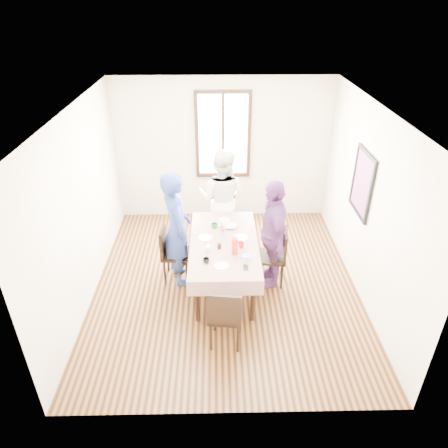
{
  "coord_description": "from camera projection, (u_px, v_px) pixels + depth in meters",
  "views": [
    {
      "loc": [
        -0.13,
        -5.07,
        4.02
      ],
      "look_at": [
        -0.03,
        -0.06,
        1.1
      ],
      "focal_mm": 32.91,
      "sensor_mm": 36.0,
      "label": 1
    }
  ],
  "objects": [
    {
      "name": "chair_left",
      "position": [
        176.0,
        254.0,
        6.3
      ],
      "size": [
        0.44,
        0.44,
        0.91
      ],
      "primitive_type": "cube",
      "rotation": [
        0.0,
        0.0,
        -1.62
      ],
      "color": "black",
      "rests_on": "ground"
    },
    {
      "name": "person_right",
      "position": [
        272.0,
        234.0,
        6.02
      ],
      "size": [
        0.51,
        1.04,
        1.72
      ],
      "primitive_type": "imported",
      "rotation": [
        0.0,
        0.0,
        -1.48
      ],
      "color": "#62356C",
      "rests_on": "ground"
    },
    {
      "name": "window_frame",
      "position": [
        223.0,
        135.0,
        7.5
      ],
      "size": [
        1.02,
        0.06,
        1.62
      ],
      "primitive_type": "cube",
      "color": "black",
      "rests_on": "back_wall"
    },
    {
      "name": "mug_green",
      "position": [
        215.0,
        226.0,
        6.35
      ],
      "size": [
        0.13,
        0.13,
        0.08
      ],
      "primitive_type": "imported",
      "rotation": [
        0.0,
        0.0,
        -0.44
      ],
      "color": "#0C7226",
      "rests_on": "tablecloth"
    },
    {
      "name": "plate_near",
      "position": [
        221.0,
        266.0,
        5.5
      ],
      "size": [
        0.2,
        0.2,
        0.01
      ],
      "primitive_type": "cylinder",
      "color": "white",
      "rests_on": "tablecloth"
    },
    {
      "name": "back_wall",
      "position": [
        223.0,
        150.0,
        7.67
      ],
      "size": [
        4.0,
        0.0,
        4.0
      ],
      "primitive_type": "plane",
      "rotation": [
        1.57,
        0.0,
        0.0
      ],
      "color": "beige",
      "rests_on": "ground"
    },
    {
      "name": "window_pane",
      "position": [
        223.0,
        135.0,
        7.51
      ],
      "size": [
        0.9,
        0.02,
        1.5
      ],
      "primitive_type": "cube",
      "color": "white",
      "rests_on": "back_wall"
    },
    {
      "name": "mug_black",
      "position": [
        206.0,
        260.0,
        5.55
      ],
      "size": [
        0.12,
        0.12,
        0.07
      ],
      "primitive_type": "imported",
      "rotation": [
        0.0,
        0.0,
        -0.39
      ],
      "color": "black",
      "rests_on": "tablecloth"
    },
    {
      "name": "butter_tub",
      "position": [
        246.0,
        258.0,
        5.6
      ],
      "size": [
        0.13,
        0.13,
        0.06
      ],
      "primitive_type": "cylinder",
      "color": "white",
      "rests_on": "tablecloth"
    },
    {
      "name": "jam_jar",
      "position": [
        219.0,
        246.0,
        5.85
      ],
      "size": [
        0.06,
        0.06,
        0.08
      ],
      "primitive_type": "cylinder",
      "color": "black",
      "rests_on": "tablecloth"
    },
    {
      "name": "plate_right",
      "position": [
        242.0,
        238.0,
        6.11
      ],
      "size": [
        0.2,
        0.2,
        0.01
      ],
      "primitive_type": "cylinder",
      "color": "white",
      "rests_on": "tablecloth"
    },
    {
      "name": "chair_far",
      "position": [
        223.0,
        220.0,
        7.2
      ],
      "size": [
        0.45,
        0.45,
        0.91
      ],
      "primitive_type": "cube",
      "rotation": [
        0.0,
        0.0,
        3.06
      ],
      "color": "black",
      "rests_on": "ground"
    },
    {
      "name": "juice_carton",
      "position": [
        235.0,
        246.0,
        5.69
      ],
      "size": [
        0.08,
        0.08,
        0.25
      ],
      "primitive_type": "cube",
      "color": "red",
      "rests_on": "tablecloth"
    },
    {
      "name": "chair_right",
      "position": [
        272.0,
        257.0,
        6.23
      ],
      "size": [
        0.48,
        0.48,
        0.91
      ],
      "primitive_type": "cube",
      "rotation": [
        0.0,
        0.0,
        1.42
      ],
      "color": "black",
      "rests_on": "ground"
    },
    {
      "name": "tablecloth",
      "position": [
        224.0,
        243.0,
        6.02
      ],
      "size": [
        0.99,
        1.85,
        0.01
      ],
      "primitive_type": "cube",
      "color": "#5B150D",
      "rests_on": "dining_table"
    },
    {
      "name": "plate_left",
      "position": [
        205.0,
        238.0,
        6.11
      ],
      "size": [
        0.2,
        0.2,
        0.01
      ],
      "primitive_type": "cylinder",
      "color": "white",
      "rests_on": "tablecloth"
    },
    {
      "name": "flower_bunch",
      "position": [
        222.0,
        229.0,
        6.0
      ],
      "size": [
        0.09,
        0.09,
        0.1
      ],
      "primitive_type": null,
      "color": "yellow",
      "rests_on": "flower_vase"
    },
    {
      "name": "smartphone",
      "position": [
        246.0,
        268.0,
        5.47
      ],
      "size": [
        0.07,
        0.13,
        0.01
      ],
      "primitive_type": "cube",
      "color": "black",
      "rests_on": "tablecloth"
    },
    {
      "name": "flower_vase",
      "position": [
        222.0,
        236.0,
        6.05
      ],
      "size": [
        0.06,
        0.06,
        0.13
      ],
      "primitive_type": "cylinder",
      "color": "silver",
      "rests_on": "tablecloth"
    },
    {
      "name": "serving_bowl",
      "position": [
        230.0,
        226.0,
        6.36
      ],
      "size": [
        0.25,
        0.25,
        0.05
      ],
      "primitive_type": "imported",
      "rotation": [
        0.0,
        0.0,
        -0.22
      ],
      "color": "white",
      "rests_on": "tablecloth"
    },
    {
      "name": "art_poster",
      "position": [
        362.0,
        183.0,
        5.92
      ],
      "size": [
        0.04,
        0.76,
        0.96
      ],
      "primitive_type": "cube",
      "color": "red",
      "rests_on": "right_wall"
    },
    {
      "name": "chair_near",
      "position": [
        226.0,
        314.0,
        5.14
      ],
      "size": [
        0.47,
        0.47,
        0.91
      ],
      "primitive_type": "cube",
      "rotation": [
        0.0,
        0.0,
        -0.13
      ],
      "color": "black",
      "rests_on": "ground"
    },
    {
      "name": "mug_flag",
      "position": [
        241.0,
        245.0,
        5.87
      ],
      "size": [
        0.13,
        0.13,
        0.08
      ],
      "primitive_type": "imported",
      "rotation": [
        0.0,
        0.0,
        0.85
      ],
      "color": "red",
      "rests_on": "tablecloth"
    },
    {
      "name": "plate_far",
      "position": [
        224.0,
        220.0,
        6.57
      ],
      "size": [
        0.2,
        0.2,
        0.01
      ],
      "primitive_type": "cylinder",
      "color": "white",
      "rests_on": "tablecloth"
    },
    {
      "name": "right_wall",
      "position": [
        368.0,
        205.0,
        5.76
      ],
      "size": [
        0.0,
        4.5,
        4.5
      ],
      "primitive_type": "plane",
      "rotation": [
        1.57,
        0.0,
        -1.57
      ],
      "color": "beige",
      "rests_on": "ground"
    },
    {
      "name": "person_far",
      "position": [
        223.0,
        199.0,
        6.97
      ],
      "size": [
        1.02,
        0.9,
        1.76
      ],
      "primitive_type": "imported",
      "rotation": [
        0.0,
        0.0,
        2.83
      ],
      "color": "white",
      "rests_on": "ground"
    },
    {
      "name": "ground",
      "position": [
        226.0,
        283.0,
        6.4
      ],
      "size": [
        4.5,
        4.5,
        0.0
      ],
      "primitive_type": "plane",
      "color": "black",
      "rests_on": "ground"
    },
    {
      "name": "drinking_glass",
      "position": [
        208.0,
        249.0,
        5.76
      ],
      "size": [
        0.07,
        0.07,
        0.1
      ],
      "primitive_type": "cylinder",
      "color": "silver",
      "rests_on": "tablecloth"
    },
    {
      "name": "butter_lid",
      "position": [
        246.0,
        256.0,
        5.58
      ],
      "size": [
        0.12,
        0.12,
        0.01
      ],
      "primitive_type": "cylinder",
      "color": "blue",
      "rests_on": "butter_tub"
    },
    {
      "name": "dining_table",
      "position": [
        224.0,
        264.0,
        6.21
      ],
      "size": [
        0.87,
        1.73,
        0.75
      ],
      "primitive_type": "cube",
      "color": "black",
      "rests_on": "ground"
    },
    {
      "name": "person_left",
      "position": [
        176.0,
        229.0,
        6.07
      ],
      "size": [
        0.62,
        0.76,
        1.8
      ],
      "primitive_type": "imported",
      "rotation": [
        0.0,
        0.0,
        1.9
      ],
      "color": "navy",
      "rests_on": "ground"
    }
  ]
}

